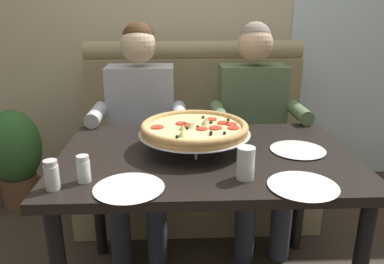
{
  "coord_description": "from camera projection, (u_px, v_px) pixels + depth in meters",
  "views": [
    {
      "loc": [
        -0.13,
        -1.51,
        1.35
      ],
      "look_at": [
        -0.06,
        0.08,
        0.82
      ],
      "focal_mm": 34.98,
      "sensor_mm": 36.0,
      "label": 1
    }
  ],
  "objects": [
    {
      "name": "back_wall_with_window",
      "position": [
        192.0,
        0.0,
        2.8
      ],
      "size": [
        6.0,
        0.12,
        2.8
      ],
      "primitive_type": "cube",
      "color": "beige",
      "rests_on": "ground_plane"
    },
    {
      "name": "window_panel",
      "position": [
        367.0,
        0.0,
        2.79
      ],
      "size": [
        1.1,
        0.02,
        2.8
      ],
      "primitive_type": "cube",
      "color": "white",
      "rests_on": "ground_plane"
    },
    {
      "name": "booth_bench",
      "position": [
        195.0,
        152.0,
        2.58
      ],
      "size": [
        1.52,
        0.78,
        1.13
      ],
      "color": "#998966",
      "rests_on": "ground_plane"
    },
    {
      "name": "dining_table",
      "position": [
        206.0,
        173.0,
        1.66
      ],
      "size": [
        1.27,
        0.84,
        0.75
      ],
      "color": "black",
      "rests_on": "ground_plane"
    },
    {
      "name": "diner_left",
      "position": [
        140.0,
        121.0,
        2.22
      ],
      "size": [
        0.54,
        0.64,
        1.27
      ],
      "color": "#2D3342",
      "rests_on": "ground_plane"
    },
    {
      "name": "diner_right",
      "position": [
        254.0,
        120.0,
        2.24
      ],
      "size": [
        0.54,
        0.64,
        1.27
      ],
      "color": "#2D3342",
      "rests_on": "ground_plane"
    },
    {
      "name": "pizza",
      "position": [
        195.0,
        128.0,
        1.66
      ],
      "size": [
        0.5,
        0.5,
        0.13
      ],
      "color": "silver",
      "rests_on": "dining_table"
    },
    {
      "name": "shaker_pepper_flakes",
      "position": [
        84.0,
        171.0,
        1.36
      ],
      "size": [
        0.05,
        0.05,
        0.1
      ],
      "color": "white",
      "rests_on": "dining_table"
    },
    {
      "name": "shaker_oregano",
      "position": [
        52.0,
        177.0,
        1.3
      ],
      "size": [
        0.05,
        0.05,
        0.11
      ],
      "color": "white",
      "rests_on": "dining_table"
    },
    {
      "name": "plate_near_left",
      "position": [
        303.0,
        184.0,
        1.32
      ],
      "size": [
        0.25,
        0.25,
        0.02
      ],
      "color": "white",
      "rests_on": "dining_table"
    },
    {
      "name": "plate_near_right",
      "position": [
        129.0,
        186.0,
        1.31
      ],
      "size": [
        0.25,
        0.25,
        0.02
      ],
      "color": "white",
      "rests_on": "dining_table"
    },
    {
      "name": "plate_far_side",
      "position": [
        298.0,
        149.0,
        1.66
      ],
      "size": [
        0.24,
        0.24,
        0.02
      ],
      "color": "white",
      "rests_on": "dining_table"
    },
    {
      "name": "drinking_glass",
      "position": [
        246.0,
        165.0,
        1.38
      ],
      "size": [
        0.07,
        0.07,
        0.12
      ],
      "color": "silver",
      "rests_on": "dining_table"
    },
    {
      "name": "potted_plant",
      "position": [
        15.0,
        154.0,
        2.58
      ],
      "size": [
        0.36,
        0.36,
        0.7
      ],
      "color": "brown",
      "rests_on": "ground_plane"
    }
  ]
}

